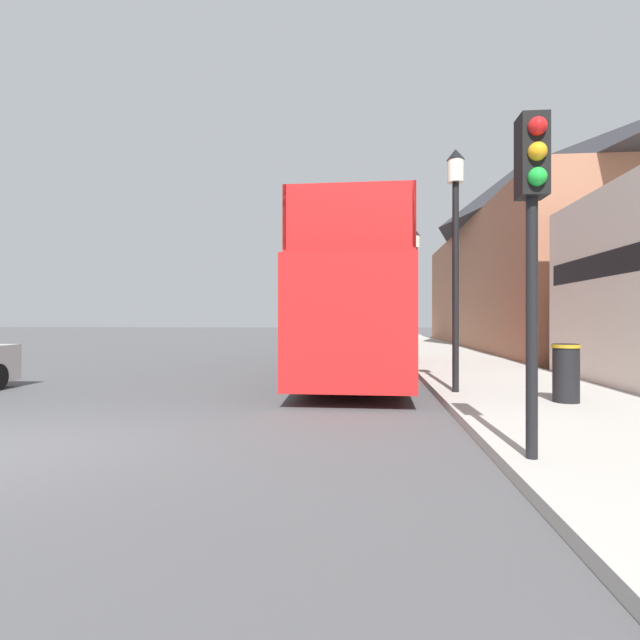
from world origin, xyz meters
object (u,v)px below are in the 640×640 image
object	(u,v)px
tour_bus	(359,312)
lamp_post_nearest	(456,225)
lamp_post_second	(416,270)
litter_bin	(566,371)
traffic_signal	(533,207)
lamp_post_third	(401,288)
parked_car_ahead_of_bus	(372,340)

from	to	relation	value
tour_bus	lamp_post_nearest	size ratio (longest dim) A/B	2.24
lamp_post_second	litter_bin	size ratio (longest dim) A/B	4.80
lamp_post_second	traffic_signal	bearing A→B (deg)	-90.81
lamp_post_nearest	litter_bin	distance (m)	3.45
traffic_signal	lamp_post_third	size ratio (longest dim) A/B	0.75
lamp_post_nearest	traffic_signal	bearing A→B (deg)	-90.79
parked_car_ahead_of_bus	traffic_signal	xyz separation A→B (m)	(1.46, -17.51, 2.11)
lamp_post_third	litter_bin	distance (m)	20.03
lamp_post_second	tour_bus	bearing A→B (deg)	-111.98
lamp_post_third	lamp_post_second	bearing A→B (deg)	-90.39
litter_bin	traffic_signal	bearing A→B (deg)	-115.36
parked_car_ahead_of_bus	lamp_post_third	world-z (taller)	lamp_post_third
lamp_post_second	lamp_post_third	size ratio (longest dim) A/B	1.03
parked_car_ahead_of_bus	lamp_post_second	distance (m)	4.70
tour_bus	lamp_post_third	size ratio (longest dim) A/B	2.29
lamp_post_third	lamp_post_nearest	bearing A→B (deg)	-90.60
lamp_post_second	lamp_post_third	world-z (taller)	lamp_post_second
tour_bus	lamp_post_third	xyz separation A→B (m)	(2.19, 14.62, 1.61)
tour_bus	lamp_post_second	distance (m)	5.94
lamp_post_nearest	lamp_post_second	distance (m)	9.35
tour_bus	traffic_signal	distance (m)	9.15
tour_bus	lamp_post_second	bearing A→B (deg)	69.26
tour_bus	litter_bin	size ratio (longest dim) A/B	10.67
lamp_post_nearest	lamp_post_second	size ratio (longest dim) A/B	0.99
lamp_post_nearest	litter_bin	xyz separation A→B (m)	(1.71, -1.09, -2.80)
lamp_post_second	litter_bin	distance (m)	10.92
traffic_signal	parked_car_ahead_of_bus	bearing A→B (deg)	94.76
litter_bin	lamp_post_nearest	bearing A→B (deg)	147.41
traffic_signal	litter_bin	size ratio (longest dim) A/B	3.49
lamp_post_third	tour_bus	bearing A→B (deg)	-98.53
parked_car_ahead_of_bus	traffic_signal	world-z (taller)	traffic_signal
traffic_signal	lamp_post_third	xyz separation A→B (m)	(0.26, 23.52, 0.67)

